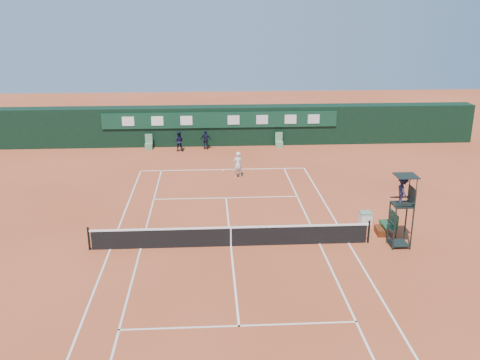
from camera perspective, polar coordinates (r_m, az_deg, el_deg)
The scene contains 14 objects.
ground at distance 24.74m, azimuth -0.98°, elevation -7.07°, with size 90.00×90.00×0.00m, color #BC502C.
court_lines at distance 24.74m, azimuth -0.98°, elevation -7.05°, with size 11.05×23.85×0.01m.
tennis_net at distance 24.53m, azimuth -0.98°, elevation -5.99°, with size 12.90×0.10×1.10m.
back_wall at distance 42.07m, azimuth -2.12°, elevation 5.85°, with size 40.00×1.65×3.00m.
linesman_chair_left at distance 41.37m, azimuth -9.71°, elevation 3.69°, with size 0.55×0.50×1.15m.
linesman_chair_right at distance 41.48m, azimuth 4.19°, elevation 3.94°, with size 0.55×0.50×1.15m.
umpire_chair at distance 24.87m, azimuth 16.98°, elevation -1.64°, with size 0.96×0.95×3.42m.
player_bench at distance 26.81m, azimuth 15.76°, elevation -4.32°, with size 0.56×1.20×1.10m.
tennis_bag at distance 26.78m, azimuth 14.69°, elevation -5.27°, with size 0.38×0.86×0.32m, color black.
cooler at distance 27.70m, azimuth 13.23°, elevation -3.97°, with size 0.57×0.57×0.65m.
tennis_ball at distance 35.05m, azimuth 1.34°, elevation 0.79°, with size 0.07×0.07×0.07m, color yellow.
player at distance 34.02m, azimuth -0.23°, elevation 1.66°, with size 0.61×0.40×1.68m, color white.
ball_kid_left at distance 40.44m, azimuth -6.55°, elevation 4.13°, with size 0.73×0.57×1.51m, color black.
ball_kid_right at distance 40.74m, azimuth -3.65°, elevation 4.29°, with size 0.86×0.36×1.47m, color black.
Camera 1 is at (-0.93, -22.32, 10.64)m, focal length 40.00 mm.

